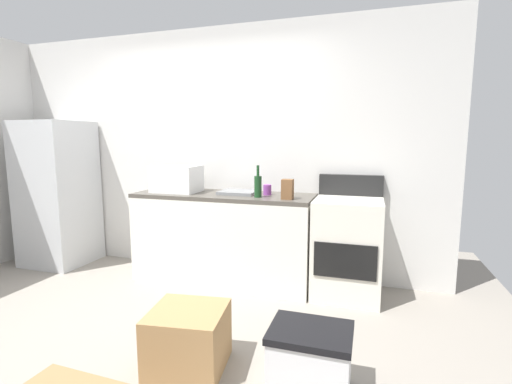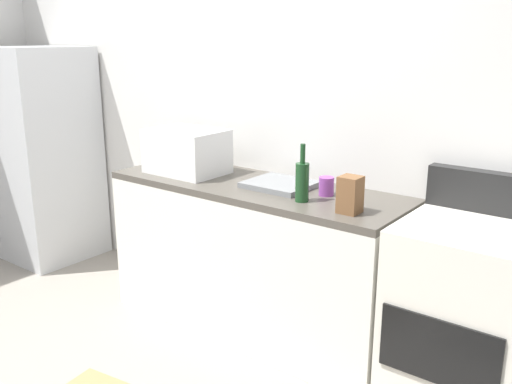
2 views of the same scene
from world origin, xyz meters
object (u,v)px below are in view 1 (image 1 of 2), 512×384
Objects in this scene: coffee_mug at (267,190)px; knife_block at (287,189)px; refrigerator at (58,193)px; stove_oven at (347,246)px; wine_bottle at (258,186)px; microwave at (177,179)px; cardboard_box_large at (188,339)px; storage_bin at (310,360)px.

knife_block is at bearing -38.70° from coffee_mug.
refrigerator is at bearing -177.72° from coffee_mug.
stove_oven is at bearing 0.97° from refrigerator.
wine_bottle is at bearing -1.72° from refrigerator.
wine_bottle is (0.91, -0.10, -0.03)m from microwave.
stove_oven is 0.76m from knife_block.
coffee_mug is 0.32m from knife_block.
stove_oven is 2.40× the size of cardboard_box_large.
coffee_mug is at bearing 114.34° from storage_bin.
refrigerator is 2.46m from wine_bottle.
microwave reaches higher than knife_block.
coffee_mug is at bearing 141.30° from knife_block.
wine_bottle is at bearing -171.11° from stove_oven.
refrigerator is at bearing 177.99° from knife_block.
refrigerator reaches higher than wine_bottle.
microwave is 1.20m from knife_block.
coffee_mug is 1.67m from cardboard_box_large.
stove_oven is (3.27, 0.06, -0.36)m from refrigerator.
stove_oven is 1.82m from microwave.
wine_bottle is at bearing -103.89° from coffee_mug.
storage_bin is (1.62, -1.40, -0.84)m from microwave.
wine_bottle is 0.65× the size of storage_bin.
refrigerator is at bearing 156.41° from storage_bin.
coffee_mug is 0.22× the size of storage_bin.
cardboard_box_large is (-0.10, -1.48, -0.76)m from coffee_mug.
refrigerator reaches higher than stove_oven.
knife_block is (0.29, -0.02, -0.02)m from wine_bottle.
coffee_mug is at bearing 76.11° from wine_bottle.
cardboard_box_large is (0.85, -1.41, -0.84)m from microwave.
wine_bottle is 1.70m from storage_bin.
stove_oven reaches higher than knife_block.
wine_bottle is at bearing -6.09° from microwave.
stove_oven reaches higher than cardboard_box_large.
stove_oven is 0.99m from wine_bottle.
wine_bottle is at bearing 118.58° from storage_bin.
microwave reaches higher than stove_oven.
coffee_mug is (2.49, 0.10, 0.13)m from refrigerator.
wine_bottle is 0.65× the size of cardboard_box_large.
microwave is 2.30m from storage_bin.
cardboard_box_large is at bearing -93.83° from coffee_mug.
storage_bin is at bearing -61.42° from wine_bottle.
storage_bin is at bearing -65.66° from coffee_mug.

